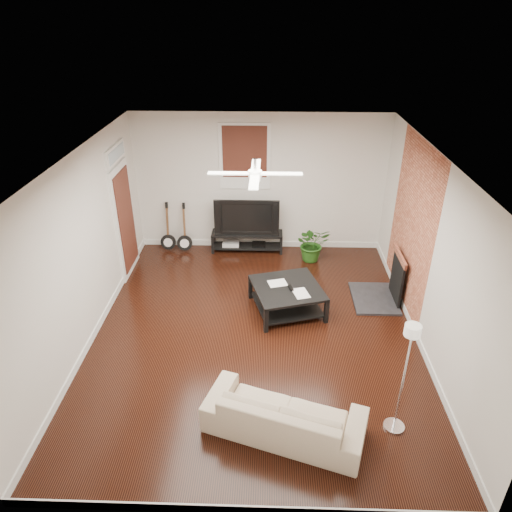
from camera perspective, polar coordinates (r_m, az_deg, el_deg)
The scene contains 14 objects.
room at distance 6.73m, azimuth -0.11°, elevation 0.26°, with size 5.01×6.01×2.81m.
brick_accent at distance 7.96m, azimuth 18.37°, elevation 3.36°, with size 0.02×2.20×2.80m, color #A75036.
fireplace at distance 8.31m, azimuth 15.50°, elevation -2.45°, with size 0.80×1.10×0.92m, color black.
window_back at distance 9.30m, azimuth -1.38°, elevation 11.97°, with size 1.00×0.06×1.30m, color #36150E.
door_left at distance 8.92m, azimuth -15.76°, elevation 5.38°, with size 0.08×1.00×2.50m, color white.
tv_stand at distance 9.76m, azimuth -1.08°, elevation 1.77°, with size 1.46×0.39×0.41m, color black.
tv at distance 9.53m, azimuth -1.11°, elevation 4.94°, with size 1.31×0.17×0.75m, color black.
coffee_table at distance 7.89m, azimuth 3.77°, elevation -5.14°, with size 1.07×1.07×0.45m, color black.
sofa at distance 5.88m, azimuth 3.46°, elevation -18.65°, with size 1.89×0.74×0.55m, color #C9B197.
floor_lamp at distance 5.81m, azimuth 17.44°, elevation -14.11°, with size 0.25×0.25×1.54m, color silver, non-canonical shape.
potted_plant at distance 9.39m, azimuth 6.88°, elevation 1.51°, with size 0.66×0.57×0.73m, color #245919.
guitar_left at distance 9.82m, azimuth -10.77°, elevation 3.39°, with size 0.32×0.22×1.02m, color black, non-canonical shape.
guitar_right at distance 9.72m, azimuth -8.79°, elevation 3.31°, with size 0.32×0.22×1.02m, color black, non-canonical shape.
ceiling_fan at distance 6.26m, azimuth -0.12°, elevation 9.99°, with size 1.24×1.24×0.32m, color white, non-canonical shape.
Camera 1 is at (0.20, -5.94, 4.57)m, focal length 32.91 mm.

